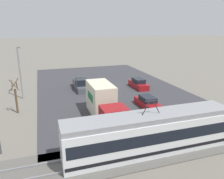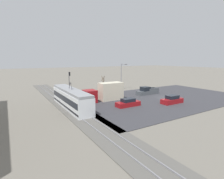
{
  "view_description": "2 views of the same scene",
  "coord_description": "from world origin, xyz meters",
  "px_view_note": "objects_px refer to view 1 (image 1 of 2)",
  "views": [
    {
      "loc": [
        10.26,
        33.94,
        10.04
      ],
      "look_at": [
        1.98,
        8.79,
        2.22
      ],
      "focal_mm": 35.0,
      "sensor_mm": 36.0,
      "label": 1
    },
    {
      "loc": [
        -26.65,
        29.06,
        8.37
      ],
      "look_at": [
        1.28,
        12.1,
        2.75
      ],
      "focal_mm": 28.0,
      "sensor_mm": 36.0,
      "label": 2
    }
  ],
  "objects_px": {
    "sedan_car_1": "(148,103)",
    "street_tree": "(16,98)",
    "street_lamp_near_crossing": "(20,69)",
    "sedan_car_0": "(138,84)",
    "box_truck": "(103,103)",
    "pickup_truck": "(81,85)",
    "light_rail_tram": "(150,133)"
  },
  "relations": [
    {
      "from": "light_rail_tram",
      "to": "sedan_car_0",
      "type": "bearing_deg",
      "value": -112.17
    },
    {
      "from": "sedan_car_0",
      "to": "street_lamp_near_crossing",
      "type": "height_order",
      "value": "street_lamp_near_crossing"
    },
    {
      "from": "box_truck",
      "to": "street_lamp_near_crossing",
      "type": "height_order",
      "value": "street_lamp_near_crossing"
    },
    {
      "from": "box_truck",
      "to": "pickup_truck",
      "type": "distance_m",
      "value": 11.72
    },
    {
      "from": "light_rail_tram",
      "to": "street_lamp_near_crossing",
      "type": "distance_m",
      "value": 21.15
    },
    {
      "from": "light_rail_tram",
      "to": "box_truck",
      "type": "relative_size",
      "value": 1.69
    },
    {
      "from": "pickup_truck",
      "to": "light_rail_tram",
      "type": "bearing_deg",
      "value": 95.88
    },
    {
      "from": "sedan_car_0",
      "to": "street_lamp_near_crossing",
      "type": "relative_size",
      "value": 0.63
    },
    {
      "from": "sedan_car_0",
      "to": "sedan_car_1",
      "type": "distance_m",
      "value": 8.9
    },
    {
      "from": "light_rail_tram",
      "to": "sedan_car_1",
      "type": "xyz_separation_m",
      "value": [
        -4.46,
        -9.03,
        -0.99
      ]
    },
    {
      "from": "box_truck",
      "to": "street_tree",
      "type": "bearing_deg",
      "value": -25.35
    },
    {
      "from": "sedan_car_1",
      "to": "sedan_car_0",
      "type": "bearing_deg",
      "value": 72.5
    },
    {
      "from": "light_rail_tram",
      "to": "box_truck",
      "type": "distance_m",
      "value": 8.06
    },
    {
      "from": "street_lamp_near_crossing",
      "to": "sedan_car_1",
      "type": "bearing_deg",
      "value": 149.25
    },
    {
      "from": "sedan_car_1",
      "to": "street_tree",
      "type": "relative_size",
      "value": 1.08
    },
    {
      "from": "light_rail_tram",
      "to": "street_tree",
      "type": "distance_m",
      "value": 16.52
    },
    {
      "from": "sedan_car_1",
      "to": "street_lamp_near_crossing",
      "type": "distance_m",
      "value": 18.02
    },
    {
      "from": "pickup_truck",
      "to": "street_lamp_near_crossing",
      "type": "bearing_deg",
      "value": 9.83
    },
    {
      "from": "sedan_car_0",
      "to": "street_lamp_near_crossing",
      "type": "bearing_deg",
      "value": -1.74
    },
    {
      "from": "box_truck",
      "to": "street_lamp_near_crossing",
      "type": "xyz_separation_m",
      "value": [
        9.09,
        -10.17,
        2.49
      ]
    },
    {
      "from": "sedan_car_0",
      "to": "street_tree",
      "type": "height_order",
      "value": "street_tree"
    },
    {
      "from": "pickup_truck",
      "to": "sedan_car_1",
      "type": "relative_size",
      "value": 1.27
    },
    {
      "from": "sedan_car_1",
      "to": "street_tree",
      "type": "height_order",
      "value": "street_tree"
    },
    {
      "from": "box_truck",
      "to": "sedan_car_1",
      "type": "bearing_deg",
      "value": -169.45
    },
    {
      "from": "pickup_truck",
      "to": "street_tree",
      "type": "distance_m",
      "value": 11.59
    },
    {
      "from": "street_tree",
      "to": "sedan_car_1",
      "type": "bearing_deg",
      "value": 167.94
    },
    {
      "from": "box_truck",
      "to": "sedan_car_1",
      "type": "relative_size",
      "value": 1.85
    },
    {
      "from": "light_rail_tram",
      "to": "box_truck",
      "type": "bearing_deg",
      "value": -78.34
    },
    {
      "from": "sedan_car_0",
      "to": "street_tree",
      "type": "bearing_deg",
      "value": 15.95
    },
    {
      "from": "sedan_car_0",
      "to": "street_tree",
      "type": "relative_size",
      "value": 1.09
    },
    {
      "from": "box_truck",
      "to": "sedan_car_1",
      "type": "height_order",
      "value": "box_truck"
    },
    {
      "from": "box_truck",
      "to": "street_lamp_near_crossing",
      "type": "bearing_deg",
      "value": -48.21
    }
  ]
}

